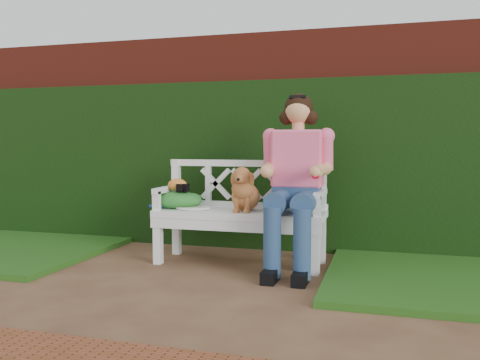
# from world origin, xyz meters

# --- Properties ---
(ground) EXTENTS (60.00, 60.00, 0.00)m
(ground) POSITION_xyz_m (0.00, 0.00, 0.00)
(ground) COLOR #553423
(brick_wall) EXTENTS (10.00, 0.30, 2.20)m
(brick_wall) POSITION_xyz_m (0.00, 1.90, 1.10)
(brick_wall) COLOR maroon
(brick_wall) RESTS_ON ground
(ivy_hedge) EXTENTS (10.00, 0.18, 1.70)m
(ivy_hedge) POSITION_xyz_m (0.00, 1.68, 0.85)
(ivy_hedge) COLOR #16370C
(ivy_hedge) RESTS_ON ground
(garden_bench) EXTENTS (1.61, 0.67, 0.48)m
(garden_bench) POSITION_xyz_m (0.30, 0.96, 0.24)
(garden_bench) COLOR white
(garden_bench) RESTS_ON ground
(seated_woman) EXTENTS (0.90, 1.03, 1.53)m
(seated_woman) POSITION_xyz_m (0.81, 0.94, 0.76)
(seated_woman) COLOR #EC5656
(seated_woman) RESTS_ON ground
(dog) EXTENTS (0.29, 0.37, 0.40)m
(dog) POSITION_xyz_m (0.36, 0.92, 0.68)
(dog) COLOR brown
(dog) RESTS_ON garden_bench
(tennis_racket) EXTENTS (0.67, 0.42, 0.03)m
(tennis_racket) POSITION_xyz_m (-0.15, 0.91, 0.50)
(tennis_racket) COLOR silver
(tennis_racket) RESTS_ON garden_bench
(green_bag) EXTENTS (0.54, 0.48, 0.16)m
(green_bag) POSITION_xyz_m (-0.30, 0.97, 0.56)
(green_bag) COLOR #1D7A25
(green_bag) RESTS_ON garden_bench
(camera_item) EXTENTS (0.11, 0.09, 0.07)m
(camera_item) POSITION_xyz_m (-0.24, 0.95, 0.67)
(camera_item) COLOR black
(camera_item) RESTS_ON green_bag
(baseball_glove) EXTENTS (0.19, 0.15, 0.11)m
(baseball_glove) POSITION_xyz_m (-0.30, 0.98, 0.69)
(baseball_glove) COLOR orange
(baseball_glove) RESTS_ON green_bag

